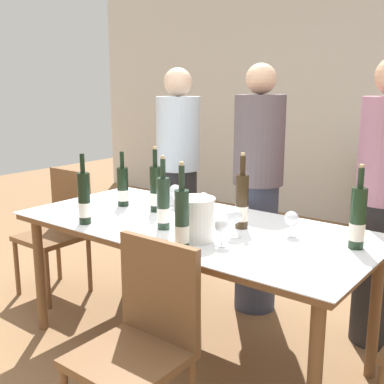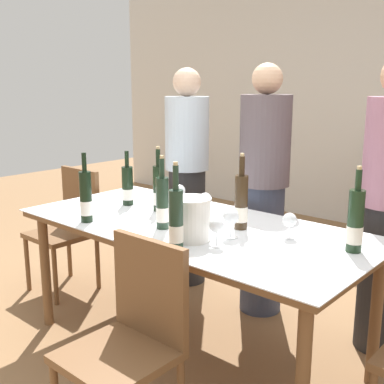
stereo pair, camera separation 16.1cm
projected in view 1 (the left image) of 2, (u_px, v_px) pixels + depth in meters
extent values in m
plane|color=olive|center=(192.00, 350.00, 2.83)|extent=(12.00, 12.00, 0.00)
cube|color=silver|center=(380.00, 97.00, 4.98)|extent=(8.00, 0.10, 2.80)
cylinder|color=brown|center=(40.00, 275.00, 3.00)|extent=(0.06, 0.06, 0.73)
cylinder|color=brown|center=(314.00, 383.00, 1.91)|extent=(0.06, 0.06, 0.73)
cylinder|color=brown|center=(127.00, 244.00, 3.59)|extent=(0.06, 0.06, 0.73)
cylinder|color=brown|center=(375.00, 313.00, 2.50)|extent=(0.06, 0.06, 0.73)
cube|color=brown|center=(192.00, 228.00, 2.67)|extent=(1.98, 0.92, 0.04)
cube|color=white|center=(192.00, 224.00, 2.66)|extent=(2.01, 0.95, 0.01)
cylinder|color=white|center=(194.00, 219.00, 2.36)|extent=(0.19, 0.19, 0.21)
cylinder|color=white|center=(194.00, 199.00, 2.34)|extent=(0.21, 0.21, 0.01)
cylinder|color=#1E3323|center=(163.00, 204.00, 2.54)|extent=(0.07, 0.07, 0.28)
cylinder|color=white|center=(164.00, 215.00, 2.55)|extent=(0.07, 0.07, 0.08)
cylinder|color=#1E3323|center=(163.00, 168.00, 2.50)|extent=(0.03, 0.03, 0.10)
cylinder|color=tan|center=(163.00, 157.00, 2.48)|extent=(0.02, 0.02, 0.02)
cylinder|color=#332314|center=(242.00, 202.00, 2.55)|extent=(0.07, 0.07, 0.29)
cylinder|color=silver|center=(242.00, 213.00, 2.57)|extent=(0.07, 0.07, 0.08)
cylinder|color=#332314|center=(243.00, 165.00, 2.51)|extent=(0.03, 0.03, 0.10)
cylinder|color=tan|center=(243.00, 154.00, 2.50)|extent=(0.02, 0.02, 0.02)
cylinder|color=black|center=(123.00, 187.00, 3.03)|extent=(0.07, 0.07, 0.25)
cylinder|color=white|center=(123.00, 195.00, 3.04)|extent=(0.07, 0.07, 0.07)
cylinder|color=black|center=(122.00, 160.00, 2.99)|extent=(0.03, 0.03, 0.10)
cylinder|color=black|center=(358.00, 218.00, 2.23)|extent=(0.07, 0.07, 0.29)
cylinder|color=silver|center=(357.00, 231.00, 2.25)|extent=(0.07, 0.07, 0.08)
cylinder|color=black|center=(361.00, 178.00, 2.19)|extent=(0.03, 0.03, 0.09)
cylinder|color=tan|center=(362.00, 166.00, 2.18)|extent=(0.02, 0.02, 0.02)
cylinder|color=#1E3323|center=(182.00, 221.00, 2.21)|extent=(0.07, 0.07, 0.28)
cylinder|color=silver|center=(182.00, 234.00, 2.22)|extent=(0.07, 0.07, 0.08)
cylinder|color=#1E3323|center=(182.00, 178.00, 2.16)|extent=(0.03, 0.03, 0.11)
cylinder|color=tan|center=(182.00, 164.00, 2.15)|extent=(0.02, 0.02, 0.02)
cylinder|color=black|center=(155.00, 189.00, 2.89)|extent=(0.07, 0.07, 0.28)
cylinder|color=white|center=(156.00, 199.00, 2.91)|extent=(0.07, 0.07, 0.08)
cylinder|color=black|center=(155.00, 158.00, 2.85)|extent=(0.03, 0.03, 0.10)
cylinder|color=tan|center=(155.00, 148.00, 2.84)|extent=(0.02, 0.02, 0.02)
cylinder|color=black|center=(84.00, 198.00, 2.64)|extent=(0.07, 0.07, 0.29)
cylinder|color=white|center=(85.00, 209.00, 2.65)|extent=(0.07, 0.07, 0.08)
cylinder|color=black|center=(82.00, 163.00, 2.59)|extent=(0.03, 0.03, 0.10)
cylinder|color=white|center=(175.00, 207.00, 3.02)|extent=(0.07, 0.07, 0.00)
cylinder|color=white|center=(175.00, 201.00, 3.02)|extent=(0.01, 0.01, 0.07)
sphere|color=white|center=(175.00, 191.00, 3.00)|extent=(0.08, 0.08, 0.08)
cylinder|color=white|center=(203.00, 215.00, 2.82)|extent=(0.06, 0.06, 0.00)
cylinder|color=white|center=(203.00, 209.00, 2.81)|extent=(0.01, 0.01, 0.07)
sphere|color=white|center=(203.00, 199.00, 2.80)|extent=(0.07, 0.07, 0.07)
cylinder|color=white|center=(233.00, 236.00, 2.43)|extent=(0.07, 0.07, 0.00)
cylinder|color=white|center=(233.00, 229.00, 2.42)|extent=(0.01, 0.01, 0.08)
sphere|color=white|center=(234.00, 216.00, 2.41)|extent=(0.08, 0.08, 0.08)
cylinder|color=white|center=(290.00, 235.00, 2.45)|extent=(0.07, 0.07, 0.00)
cylinder|color=white|center=(291.00, 229.00, 2.44)|extent=(0.01, 0.01, 0.06)
sphere|color=white|center=(291.00, 218.00, 2.43)|extent=(0.07, 0.07, 0.07)
cylinder|color=white|center=(221.00, 245.00, 2.30)|extent=(0.07, 0.07, 0.00)
cylinder|color=white|center=(222.00, 237.00, 2.29)|extent=(0.01, 0.01, 0.07)
sphere|color=white|center=(222.00, 225.00, 2.28)|extent=(0.07, 0.07, 0.07)
cylinder|color=brown|center=(17.00, 268.00, 3.53)|extent=(0.03, 0.03, 0.42)
cylinder|color=brown|center=(48.00, 280.00, 3.31)|extent=(0.03, 0.03, 0.42)
cylinder|color=brown|center=(59.00, 254.00, 3.81)|extent=(0.03, 0.03, 0.42)
cylinder|color=brown|center=(89.00, 265.00, 3.59)|extent=(0.03, 0.03, 0.42)
cube|color=brown|center=(52.00, 237.00, 3.51)|extent=(0.42, 0.42, 0.04)
cube|color=brown|center=(71.00, 200.00, 3.61)|extent=(0.42, 0.04, 0.45)
cylinder|color=brown|center=(130.00, 371.00, 2.26)|extent=(0.03, 0.03, 0.41)
cube|color=brown|center=(129.00, 359.00, 1.96)|extent=(0.42, 0.42, 0.04)
cube|color=brown|center=(159.00, 289.00, 2.05)|extent=(0.42, 0.04, 0.44)
cylinder|color=#262628|center=(179.00, 226.00, 3.74)|extent=(0.28, 0.28, 0.90)
cylinder|color=silver|center=(178.00, 133.00, 3.59)|extent=(0.33, 0.33, 0.54)
sphere|color=beige|center=(178.00, 82.00, 3.51)|extent=(0.21, 0.21, 0.21)
cylinder|color=#383F56|center=(255.00, 247.00, 3.29)|extent=(0.28, 0.28, 0.88)
cylinder|color=#594C51|center=(259.00, 140.00, 3.13)|extent=(0.33, 0.33, 0.58)
sphere|color=#DBAD89|center=(260.00, 79.00, 3.04)|extent=(0.20, 0.20, 0.20)
cylinder|color=#262628|center=(378.00, 273.00, 2.84)|extent=(0.28, 0.28, 0.87)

